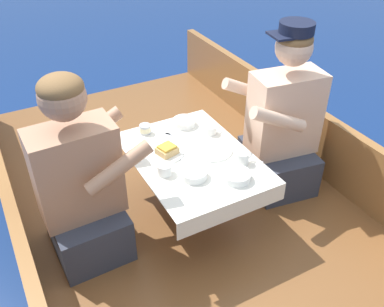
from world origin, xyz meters
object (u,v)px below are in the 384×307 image
(coffee_cup_starboard, at_px, (211,130))
(tin_can, at_px, (145,129))
(coffee_cup_port, at_px, (243,158))
(coffee_cup_center, at_px, (165,169))
(sandwich, at_px, (167,150))
(person_port, at_px, (81,186))
(person_starboard, at_px, (282,127))

(coffee_cup_starboard, height_order, tin_can, tin_can)
(coffee_cup_port, bearing_deg, coffee_cup_center, 164.25)
(sandwich, relative_size, tin_can, 1.81)
(sandwich, bearing_deg, coffee_cup_center, -119.82)
(sandwich, xyz_separation_m, coffee_cup_starboard, (0.32, 0.07, -0.01))
(person_port, distance_m, tin_can, 0.57)
(coffee_cup_port, relative_size, coffee_cup_center, 0.93)
(person_starboard, height_order, sandwich, person_starboard)
(coffee_cup_starboard, height_order, coffee_cup_center, coffee_cup_center)
(person_port, xyz_separation_m, person_starboard, (1.21, -0.03, 0.01))
(person_port, bearing_deg, tin_can, 31.42)
(person_starboard, distance_m, coffee_cup_starboard, 0.43)
(person_port, height_order, coffee_cup_center, person_port)
(coffee_cup_port, bearing_deg, coffee_cup_starboard, 89.81)
(person_starboard, distance_m, sandwich, 0.72)
(coffee_cup_port, bearing_deg, person_starboard, 23.57)
(person_starboard, relative_size, coffee_cup_center, 9.97)
(person_port, distance_m, sandwich, 0.50)
(person_starboard, distance_m, tin_can, 0.81)
(coffee_cup_port, xyz_separation_m, coffee_cup_center, (-0.40, 0.11, -0.01))
(person_port, height_order, coffee_cup_starboard, person_port)
(coffee_cup_center, bearing_deg, coffee_cup_port, -15.75)
(coffee_cup_port, bearing_deg, tin_can, 122.77)
(coffee_cup_starboard, bearing_deg, sandwich, -167.39)
(tin_can, bearing_deg, sandwich, -86.19)
(person_starboard, bearing_deg, person_port, 6.87)
(coffee_cup_port, relative_size, coffee_cup_starboard, 1.03)
(person_port, xyz_separation_m, coffee_cup_center, (0.41, -0.10, 0.02))
(sandwich, bearing_deg, coffee_cup_port, -39.22)
(person_starboard, xyz_separation_m, coffee_cup_port, (-0.40, -0.17, 0.02))
(person_port, xyz_separation_m, sandwich, (0.49, 0.05, 0.03))
(sandwich, relative_size, coffee_cup_starboard, 1.28)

